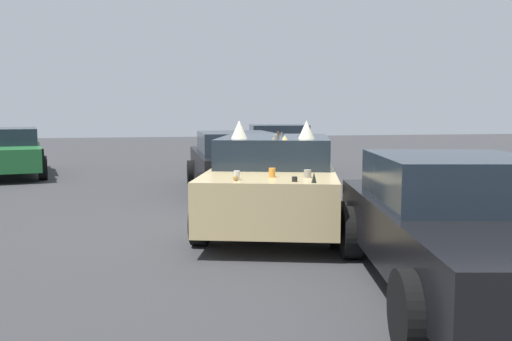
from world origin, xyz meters
TOP-DOWN VIEW (x-y plane):
  - ground_plane at (0.00, 0.00)m, footprint 60.00×60.00m
  - art_car_decorated at (0.02, -0.01)m, footprint 4.98×3.04m
  - parked_sedan_behind_left at (3.89, 0.08)m, footprint 4.35×1.99m
  - parked_sedan_far_left at (8.07, -1.91)m, footprint 4.30×2.36m
  - parked_sedan_near_left at (8.24, 5.89)m, footprint 4.83×2.60m
  - parked_sedan_row_back_far at (-3.69, -1.09)m, footprint 4.80×2.58m

SIDE VIEW (x-z plane):
  - ground_plane at x=0.00m, z-range 0.00..0.00m
  - parked_sedan_near_left at x=8.24m, z-range 0.02..1.36m
  - parked_sedan_behind_left at x=3.89m, z-range 0.01..1.38m
  - parked_sedan_far_left at x=8.07m, z-range -0.01..1.40m
  - parked_sedan_row_back_far at x=-3.69m, z-range 0.00..1.40m
  - art_car_decorated at x=0.02m, z-range -0.11..1.60m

